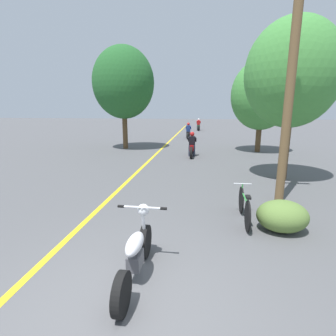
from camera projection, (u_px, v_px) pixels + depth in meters
The scene contains 12 objects.
ground_plane at pixel (119, 312), 3.50m from camera, with size 120.00×120.00×0.00m, color #515154.
lane_stripe_center at pixel (158, 152), 15.97m from camera, with size 0.14×48.00×0.01m, color yellow.
utility_pole at pixel (291, 82), 6.89m from camera, with size 1.10×0.24×6.44m.
roadside_tree_right_near at pixel (292, 74), 9.13m from camera, with size 3.27×2.94×5.70m.
roadside_tree_right_far at pixel (262, 95), 15.39m from camera, with size 3.55×3.20×5.42m.
roadside_tree_left at pixel (123, 83), 16.44m from camera, with size 3.89×3.50×6.41m.
roadside_bush at pixel (282, 216), 5.72m from camera, with size 1.10×0.88×0.70m.
motorcycle_foreground at pixel (136, 253), 4.11m from camera, with size 0.85×1.99×1.04m.
motorcycle_rider_lead at pixel (192, 147), 14.53m from camera, with size 0.50×2.07×1.36m.
motorcycle_rider_mid at pixel (188, 132), 23.01m from camera, with size 0.50×2.05×1.37m.
motorcycle_rider_far at pixel (198, 126), 30.86m from camera, with size 0.50×2.12×1.39m.
bicycle_parked at pixel (244, 206), 6.23m from camera, with size 0.44×1.73×0.80m.
Camera 1 is at (1.06, -2.86, 2.67)m, focal length 28.00 mm.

